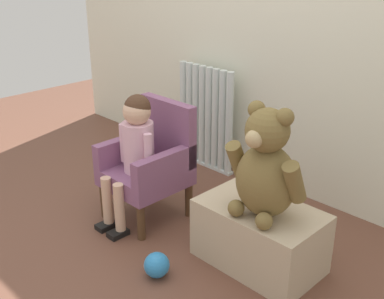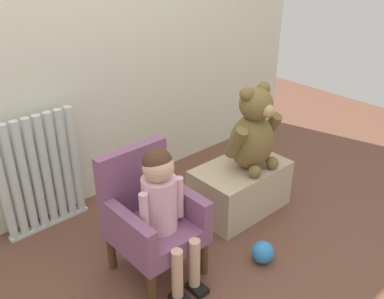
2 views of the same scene
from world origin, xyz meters
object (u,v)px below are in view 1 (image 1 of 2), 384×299
toy_ball (157,265)px  child_figure (135,142)px  radiator (205,118)px  large_teddy_bear (266,169)px  child_armchair (151,162)px  low_bench (259,236)px

toy_ball → child_figure: bearing=150.6°
radiator → toy_ball: radiator is taller
radiator → large_teddy_bear: size_ratio=1.36×
child_armchair → low_bench: 0.76m
low_bench → large_teddy_bear: 0.39m
child_armchair → low_bench: child_armchair is taller
child_armchair → toy_ball: size_ratio=5.38×
toy_ball → large_teddy_bear: bearing=50.6°
radiator → child_armchair: (0.25, -0.71, -0.03)m
child_figure → radiator: bearing=107.3°
child_armchair → large_teddy_bear: bearing=0.8°
child_figure → toy_ball: bearing=-29.4°
radiator → child_figure: size_ratio=0.97×
radiator → toy_ball: size_ratio=5.83×
child_armchair → large_teddy_bear: (0.78, 0.01, 0.21)m
large_teddy_bear → toy_ball: large_teddy_bear is taller
toy_ball → child_armchair: bearing=141.3°
child_armchair → child_figure: bearing=-90.0°
child_armchair → low_bench: (0.74, 0.05, -0.17)m
radiator → child_figure: 0.86m
radiator → low_bench: (0.99, -0.66, -0.20)m
toy_ball → radiator: bearing=123.7°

